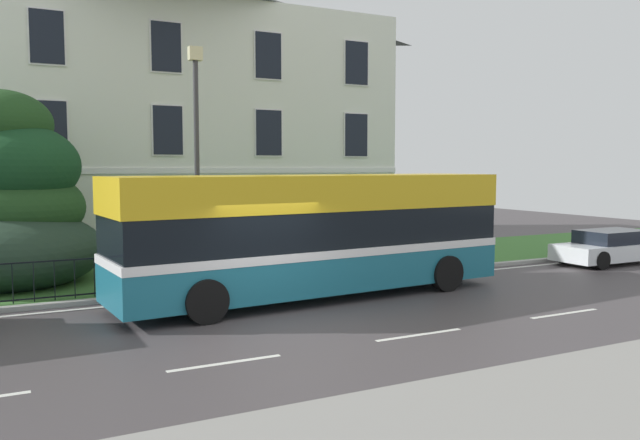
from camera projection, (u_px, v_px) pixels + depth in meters
name	position (u px, v px, depth m)	size (l,w,h in m)	color
ground_plane	(269.00, 316.00, 14.25)	(60.00, 56.00, 0.18)	#453F42
georgian_townhouse	(139.00, 99.00, 26.64)	(19.56, 9.94, 11.93)	silver
iron_verge_railing	(227.00, 267.00, 17.17)	(14.09, 0.04, 0.97)	black
evergreen_tree	(11.00, 210.00, 17.55)	(5.11, 5.11, 5.59)	#423328
single_decker_bus	(316.00, 233.00, 16.05)	(10.46, 3.20, 3.10)	#1C687F
parked_hatchback_00	(609.00, 247.00, 21.71)	(3.85, 1.78, 1.15)	white
street_lamp_post	(197.00, 148.00, 17.28)	(0.36, 0.24, 6.40)	#333338
litter_bin	(108.00, 270.00, 16.32)	(0.49, 0.49, 1.10)	#4C4742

